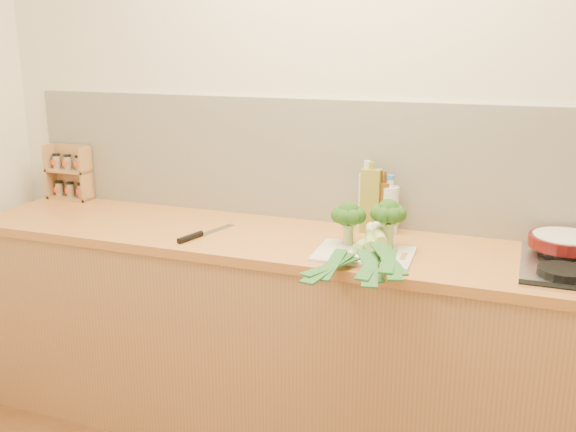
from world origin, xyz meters
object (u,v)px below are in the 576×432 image
Objects in this scene: chopping_board at (364,254)px; chefs_knife at (197,235)px; skillet at (567,241)px; spice_rack at (71,175)px.

chefs_knife is (-0.70, -0.02, 0.00)m from chopping_board.
chopping_board is 0.93× the size of skillet.
chopping_board is 0.70m from chefs_knife.
spice_rack is (-1.63, 0.36, 0.12)m from chopping_board.
chopping_board is 0.75m from skillet.
skillet is 2.34m from spice_rack.
skillet is 1.40× the size of spice_rack.
spice_rack reaches higher than skillet.
chefs_knife is 1.43m from skillet.
chopping_board is at bearing -12.41° from spice_rack.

